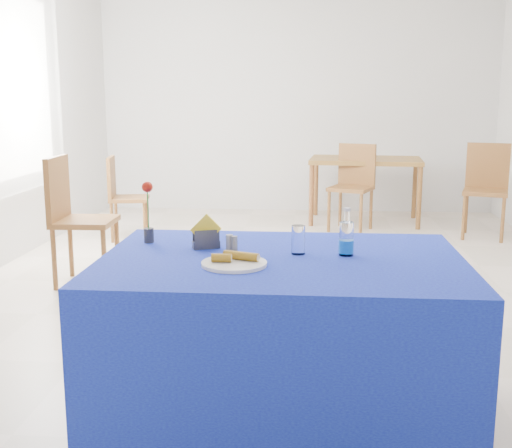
{
  "coord_description": "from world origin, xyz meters",
  "views": [
    {
      "loc": [
        0.17,
        -4.81,
        1.45
      ],
      "look_at": [
        -0.06,
        -2.13,
        0.92
      ],
      "focal_mm": 45.0,
      "sensor_mm": 36.0,
      "label": 1
    }
  ],
  "objects_px": {
    "chair_bg_left": "(353,181)",
    "plate": "(234,264)",
    "chair_bg_right": "(486,183)",
    "water_bottle": "(346,240)",
    "chair_win_a": "(73,211)",
    "chair_win_b": "(121,192)",
    "oak_table": "(366,165)",
    "blue_table": "(281,339)"
  },
  "relations": [
    {
      "from": "chair_bg_left",
      "to": "plate",
      "type": "bearing_deg",
      "value": -77.75
    },
    {
      "from": "chair_bg_left",
      "to": "chair_bg_right",
      "type": "height_order",
      "value": "chair_bg_right"
    },
    {
      "from": "chair_bg_right",
      "to": "chair_bg_left",
      "type": "bearing_deg",
      "value": -174.12
    },
    {
      "from": "water_bottle",
      "to": "chair_bg_left",
      "type": "height_order",
      "value": "water_bottle"
    },
    {
      "from": "plate",
      "to": "chair_win_a",
      "type": "relative_size",
      "value": 0.27
    },
    {
      "from": "chair_win_a",
      "to": "chair_win_b",
      "type": "bearing_deg",
      "value": 1.09
    },
    {
      "from": "chair_bg_right",
      "to": "chair_win_b",
      "type": "xyz_separation_m",
      "value": [
        -3.79,
        -0.46,
        -0.07
      ]
    },
    {
      "from": "water_bottle",
      "to": "oak_table",
      "type": "bearing_deg",
      "value": 84.18
    },
    {
      "from": "water_bottle",
      "to": "chair_bg_left",
      "type": "relative_size",
      "value": 0.23
    },
    {
      "from": "water_bottle",
      "to": "chair_bg_right",
      "type": "relative_size",
      "value": 0.22
    },
    {
      "from": "plate",
      "to": "chair_bg_left",
      "type": "xyz_separation_m",
      "value": [
        0.8,
        4.53,
        -0.22
      ]
    },
    {
      "from": "plate",
      "to": "blue_table",
      "type": "height_order",
      "value": "plate"
    },
    {
      "from": "oak_table",
      "to": "chair_bg_left",
      "type": "bearing_deg",
      "value": -110.25
    },
    {
      "from": "chair_bg_left",
      "to": "chair_bg_right",
      "type": "xyz_separation_m",
      "value": [
        1.37,
        -0.26,
        0.02
      ]
    },
    {
      "from": "plate",
      "to": "blue_table",
      "type": "bearing_deg",
      "value": 38.54
    },
    {
      "from": "plate",
      "to": "chair_win_a",
      "type": "bearing_deg",
      "value": 124.81
    },
    {
      "from": "plate",
      "to": "chair_win_b",
      "type": "relative_size",
      "value": 0.32
    },
    {
      "from": "blue_table",
      "to": "chair_bg_right",
      "type": "height_order",
      "value": "chair_bg_right"
    },
    {
      "from": "blue_table",
      "to": "chair_bg_left",
      "type": "distance_m",
      "value": 4.42
    },
    {
      "from": "chair_bg_right",
      "to": "chair_win_a",
      "type": "xyz_separation_m",
      "value": [
        -3.69,
        -2.08,
        0.02
      ]
    },
    {
      "from": "plate",
      "to": "chair_bg_right",
      "type": "xyz_separation_m",
      "value": [
        2.17,
        4.27,
        -0.2
      ]
    },
    {
      "from": "plate",
      "to": "chair_bg_right",
      "type": "relative_size",
      "value": 0.28
    },
    {
      "from": "blue_table",
      "to": "water_bottle",
      "type": "bearing_deg",
      "value": 12.83
    },
    {
      "from": "chair_bg_left",
      "to": "chair_bg_right",
      "type": "distance_m",
      "value": 1.39
    },
    {
      "from": "water_bottle",
      "to": "chair_bg_right",
      "type": "distance_m",
      "value": 4.4
    },
    {
      "from": "chair_bg_left",
      "to": "chair_win_b",
      "type": "bearing_deg",
      "value": -141.17
    },
    {
      "from": "oak_table",
      "to": "chair_win_a",
      "type": "relative_size",
      "value": 1.33
    },
    {
      "from": "oak_table",
      "to": "chair_win_a",
      "type": "distance_m",
      "value": 3.74
    },
    {
      "from": "blue_table",
      "to": "chair_bg_left",
      "type": "relative_size",
      "value": 1.69
    },
    {
      "from": "plate",
      "to": "chair_bg_right",
      "type": "distance_m",
      "value": 4.8
    },
    {
      "from": "plate",
      "to": "water_bottle",
      "type": "relative_size",
      "value": 1.29
    },
    {
      "from": "chair_bg_right",
      "to": "chair_win_b",
      "type": "distance_m",
      "value": 3.81
    },
    {
      "from": "plate",
      "to": "oak_table",
      "type": "bearing_deg",
      "value": 79.05
    },
    {
      "from": "oak_table",
      "to": "chair_win_a",
      "type": "bearing_deg",
      "value": -131.8
    },
    {
      "from": "water_bottle",
      "to": "plate",
      "type": "bearing_deg",
      "value": -155.38
    },
    {
      "from": "water_bottle",
      "to": "chair_bg_left",
      "type": "bearing_deg",
      "value": 85.75
    },
    {
      "from": "blue_table",
      "to": "chair_bg_right",
      "type": "bearing_deg",
      "value": 64.43
    },
    {
      "from": "chair_win_a",
      "to": "chair_win_b",
      "type": "relative_size",
      "value": 1.17
    },
    {
      "from": "plate",
      "to": "chair_bg_left",
      "type": "relative_size",
      "value": 0.29
    },
    {
      "from": "water_bottle",
      "to": "oak_table",
      "type": "height_order",
      "value": "water_bottle"
    },
    {
      "from": "plate",
      "to": "blue_table",
      "type": "distance_m",
      "value": 0.46
    },
    {
      "from": "chair_bg_left",
      "to": "chair_win_a",
      "type": "bearing_deg",
      "value": -112.6
    }
  ]
}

